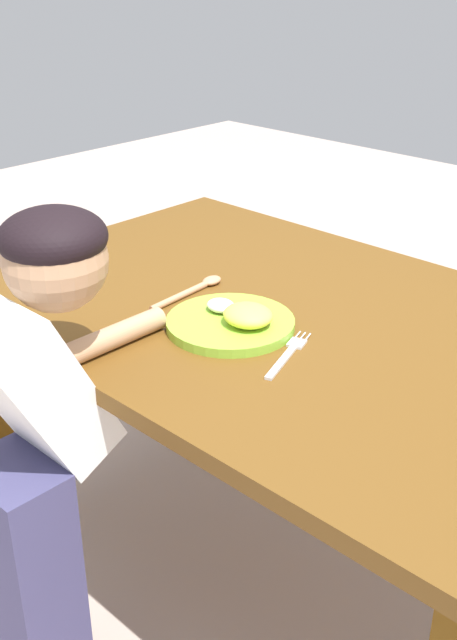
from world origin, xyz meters
name	(u,v)px	position (x,y,z in m)	size (l,w,h in m)	color
ground_plane	(278,569)	(0.00, 0.00, 0.00)	(8.00, 8.00, 0.00)	#B5A094
dining_table	(286,356)	(0.00, 0.00, 0.63)	(1.47, 0.95, 0.73)	brown
plate	(234,321)	(-0.03, -0.13, 0.75)	(0.27, 0.27, 0.06)	#87BE35
fork	(288,354)	(0.12, -0.14, 0.73)	(0.09, 0.20, 0.01)	silver
spoon	(195,289)	(-0.23, -0.06, 0.74)	(0.04, 0.23, 0.02)	tan
person	(38,446)	(-0.15, -0.55, 0.59)	(0.20, 0.45, 1.04)	#3E3C64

